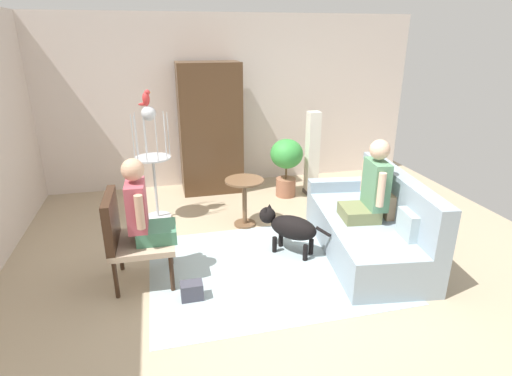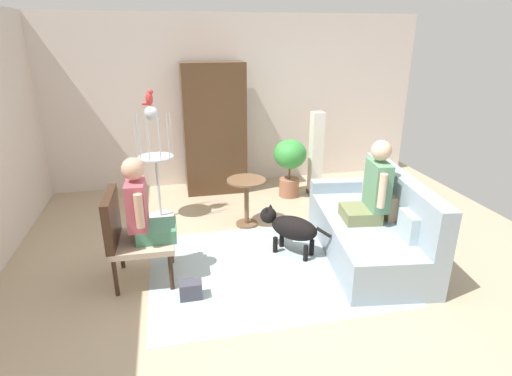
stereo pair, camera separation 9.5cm
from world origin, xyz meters
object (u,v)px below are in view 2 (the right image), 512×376
object	(u,v)px
round_end_table	(247,195)
armoire_cabinet	(214,129)
bird_cage_stand	(156,156)
column_lamp	(316,155)
person_on_couch	(373,189)
dog	(290,227)
potted_plant	(290,161)
handbag	(191,290)
armchair	(128,232)
couch	(372,228)
parrot	(149,98)
person_on_armchair	(143,207)

from	to	relation	value
round_end_table	armoire_cabinet	world-z (taller)	armoire_cabinet
bird_cage_stand	column_lamp	size ratio (longest dim) A/B	1.18
person_on_couch	bird_cage_stand	size ratio (longest dim) A/B	0.59
bird_cage_stand	person_on_couch	bearing A→B (deg)	-33.34
dog	potted_plant	world-z (taller)	potted_plant
handbag	armchair	bearing A→B (deg)	141.22
couch	person_on_couch	distance (m)	0.49
dog	armoire_cabinet	xyz separation A→B (m)	(-0.57, 2.27, 0.68)
round_end_table	parrot	size ratio (longest dim) A/B	3.17
dog	potted_plant	size ratio (longest dim) A/B	0.75
bird_cage_stand	armoire_cabinet	bearing A→B (deg)	46.62
couch	armoire_cabinet	distance (m)	2.97
column_lamp	handbag	size ratio (longest dim) A/B	6.15
round_end_table	column_lamp	bearing A→B (deg)	35.20
armchair	parrot	bearing A→B (deg)	80.11
potted_plant	handbag	xyz separation A→B (m)	(-1.69, -2.37, -0.49)
armoire_cabinet	handbag	distance (m)	3.12
armoire_cabinet	couch	bearing A→B (deg)	-58.87
person_on_couch	armoire_cabinet	world-z (taller)	armoire_cabinet
potted_plant	person_on_couch	bearing A→B (deg)	-79.55
round_end_table	column_lamp	distance (m)	1.57
person_on_couch	column_lamp	size ratio (longest dim) A/B	0.70
couch	potted_plant	bearing A→B (deg)	101.99
bird_cage_stand	column_lamp	xyz separation A→B (m)	(2.40, 0.41, -0.24)
person_on_armchair	bird_cage_stand	distance (m)	1.53
couch	person_on_armchair	xyz separation A→B (m)	(-2.50, 0.00, 0.49)
person_on_armchair	potted_plant	xyz separation A→B (m)	(2.09, 1.92, -0.22)
round_end_table	armoire_cabinet	distance (m)	1.57
parrot	column_lamp	size ratio (longest dim) A/B	0.15
person_on_couch	dog	bearing A→B (deg)	166.73
couch	armchair	distance (m)	2.67
couch	parrot	bearing A→B (deg)	147.59
round_end_table	column_lamp	xyz separation A→B (m)	(1.27, 0.90, 0.22)
potted_plant	handbag	bearing A→B (deg)	-125.61
potted_plant	handbag	size ratio (longest dim) A/B	4.28
potted_plant	armoire_cabinet	bearing A→B (deg)	153.19
armchair	couch	bearing A→B (deg)	-0.09
bird_cage_stand	round_end_table	bearing A→B (deg)	-23.70
couch	column_lamp	xyz separation A→B (m)	(0.01, 1.93, 0.33)
armchair	person_on_armchair	distance (m)	0.30
armchair	person_on_armchair	bearing A→B (deg)	-1.26
person_on_armchair	bird_cage_stand	size ratio (longest dim) A/B	0.55
person_on_couch	handbag	distance (m)	2.21
armchair	potted_plant	xyz separation A→B (m)	(2.26, 1.92, 0.03)
armchair	person_on_couch	xyz separation A→B (m)	(2.61, -0.02, 0.25)
couch	potted_plant	distance (m)	1.98
person_on_armchair	person_on_couch	bearing A→B (deg)	-0.29
person_on_armchair	dog	xyz separation A→B (m)	(1.58, 0.19, -0.47)
couch	person_on_armchair	bearing A→B (deg)	179.98
potted_plant	armchair	bearing A→B (deg)	-139.65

